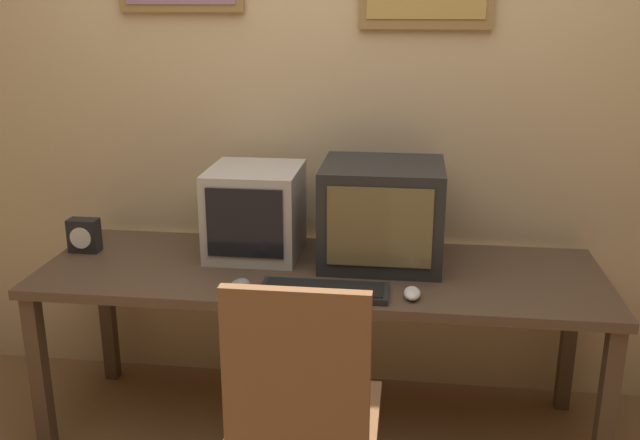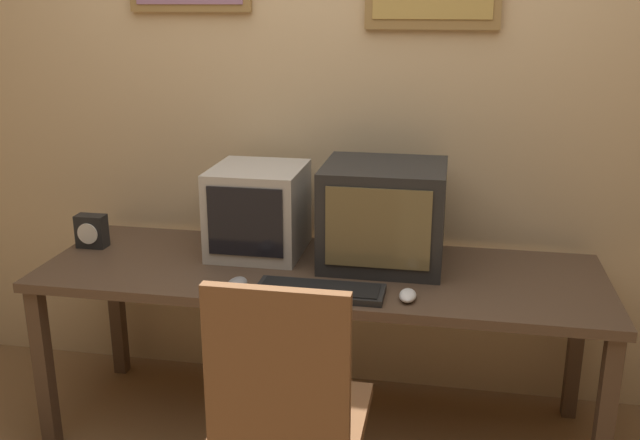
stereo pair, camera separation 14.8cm
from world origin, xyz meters
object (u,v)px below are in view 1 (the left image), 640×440
(monitor_left, at_px, (255,211))
(desk_clock, at_px, (84,235))
(monitor_right, at_px, (382,213))
(mouse_far_corner, at_px, (240,286))
(mouse_near_keyboard, at_px, (412,293))
(keyboard_main, at_px, (324,290))

(monitor_left, xyz_separation_m, desk_clock, (-0.69, -0.07, -0.11))
(monitor_right, xyz_separation_m, mouse_far_corner, (-0.47, -0.37, -0.17))
(mouse_near_keyboard, xyz_separation_m, mouse_far_corner, (-0.59, -0.02, 0.00))
(keyboard_main, xyz_separation_m, desk_clock, (-1.01, 0.31, 0.05))
(monitor_right, height_order, desk_clock, monitor_right)
(monitor_right, height_order, mouse_far_corner, monitor_right)
(mouse_far_corner, bearing_deg, keyboard_main, 2.68)
(keyboard_main, bearing_deg, monitor_right, 63.29)
(monitor_left, bearing_deg, mouse_far_corner, -86.11)
(keyboard_main, relative_size, mouse_far_corner, 3.94)
(keyboard_main, xyz_separation_m, mouse_far_corner, (-0.29, -0.01, 0.01))
(keyboard_main, bearing_deg, mouse_near_keyboard, 0.34)
(monitor_right, relative_size, mouse_far_corner, 4.04)
(keyboard_main, relative_size, desk_clock, 3.29)
(monitor_left, xyz_separation_m, mouse_near_keyboard, (0.62, -0.38, -0.16))
(monitor_left, bearing_deg, mouse_near_keyboard, -31.45)
(monitor_left, xyz_separation_m, monitor_right, (0.50, -0.03, 0.02))
(monitor_right, bearing_deg, mouse_far_corner, -141.95)
(monitor_left, distance_m, monitor_right, 0.50)
(mouse_far_corner, bearing_deg, monitor_right, 38.05)
(monitor_left, height_order, desk_clock, monitor_left)
(mouse_far_corner, relative_size, desk_clock, 0.83)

